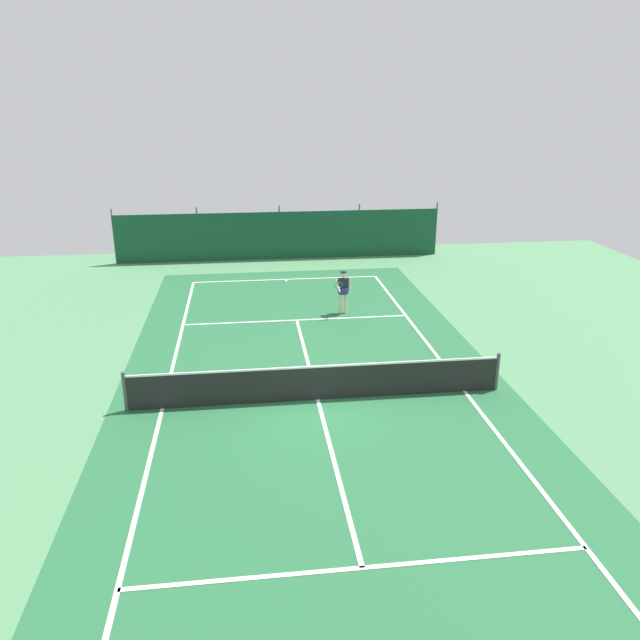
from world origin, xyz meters
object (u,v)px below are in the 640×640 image
tennis_ball_midcourt (210,293)px  tennis_ball_near_player (201,286)px  tennis_net (318,383)px  tennis_ball_by_sideline (327,277)px  tennis_player (343,289)px  parked_car (251,231)px

tennis_ball_midcourt → tennis_ball_near_player: bearing=113.6°
tennis_net → tennis_ball_by_sideline: (1.87, 11.93, -0.48)m
tennis_ball_near_player → tennis_ball_by_sideline: same height
tennis_ball_midcourt → tennis_ball_by_sideline: bearing=18.4°
tennis_net → tennis_ball_midcourt: tennis_net is taller
tennis_net → tennis_ball_by_sideline: bearing=81.1°
tennis_ball_midcourt → tennis_ball_by_sideline: size_ratio=1.00×
tennis_player → tennis_ball_by_sideline: size_ratio=24.85×
tennis_net → tennis_ball_near_player: bearing=108.5°
tennis_player → parked_car: 12.51m
tennis_ball_by_sideline → parked_car: bearing=114.8°
tennis_net → parked_car: bearing=94.3°
parked_car → tennis_ball_by_sideline: bearing=-58.0°
tennis_ball_near_player → tennis_ball_midcourt: same height
tennis_ball_near_player → tennis_ball_midcourt: bearing=-66.4°
tennis_ball_near_player → parked_car: bearing=73.5°
tennis_ball_near_player → parked_car: parked_car is taller
tennis_player → tennis_ball_midcourt: bearing=-36.7°
tennis_ball_midcourt → tennis_ball_by_sideline: 5.45m
tennis_net → tennis_player: bearing=75.5°
tennis_ball_near_player → parked_car: (2.32, 7.83, 0.81)m
tennis_ball_midcourt → tennis_ball_by_sideline: (5.17, 1.72, 0.00)m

